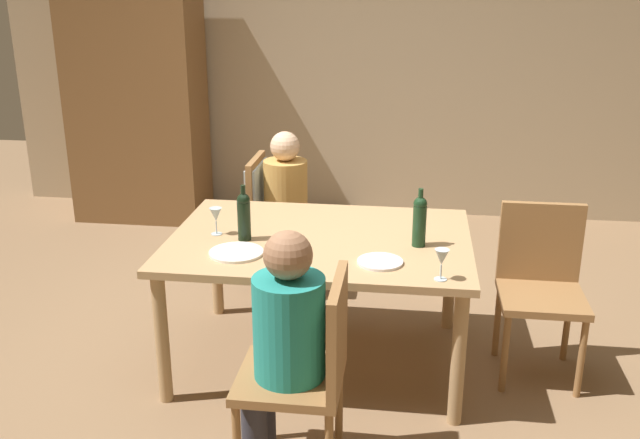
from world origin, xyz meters
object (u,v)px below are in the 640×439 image
object	(u,v)px
chair_far_left	(268,205)
person_man_bearded	(283,338)
wine_glass_near_left	(216,216)
dining_table	(320,251)
armoire_cabinet	(136,93)
chair_right_end	(541,278)
chair_near	(310,364)
person_woman_host	(290,199)
wine_bottle_dark_red	(420,220)
dinner_plate_host	(380,262)
dinner_plate_guest_left	(236,252)
wine_bottle_tall_green	(244,215)
wine_glass_centre	(442,258)

from	to	relation	value
chair_far_left	person_man_bearded	size ratio (longest dim) A/B	0.82
chair_far_left	wine_glass_near_left	size ratio (longest dim) A/B	6.17
dining_table	wine_glass_near_left	world-z (taller)	wine_glass_near_left
armoire_cabinet	wine_glass_near_left	xyz separation A→B (m)	(1.34, -2.35, -0.25)
chair_right_end	chair_near	bearing A→B (deg)	43.64
person_woman_host	wine_glass_near_left	distance (m)	1.03
person_woman_host	wine_glass_near_left	xyz separation A→B (m)	(-0.23, -0.98, 0.21)
dining_table	person_woman_host	world-z (taller)	person_woman_host
wine_bottle_dark_red	dinner_plate_host	world-z (taller)	wine_bottle_dark_red
person_man_bearded	wine_bottle_dark_red	bearing A→B (deg)	-31.34
chair_far_left	chair_right_end	world-z (taller)	same
chair_far_left	dinner_plate_guest_left	xyz separation A→B (m)	(0.10, -1.25, 0.15)
wine_bottle_dark_red	wine_bottle_tall_green	bearing A→B (deg)	-177.90
wine_bottle_tall_green	wine_glass_centre	xyz separation A→B (m)	(1.01, -0.39, -0.03)
armoire_cabinet	dinner_plate_guest_left	bearing A→B (deg)	-59.96
wine_glass_centre	dinner_plate_host	size ratio (longest dim) A/B	0.66
person_woman_host	person_man_bearded	xyz separation A→B (m)	(0.31, -1.91, 0.01)
armoire_cabinet	person_man_bearded	size ratio (longest dim) A/B	1.95
person_woman_host	wine_glass_centre	world-z (taller)	person_woman_host
chair_right_end	person_man_bearded	world-z (taller)	person_man_bearded
wine_bottle_dark_red	wine_glass_near_left	world-z (taller)	wine_bottle_dark_red
chair_right_end	dinner_plate_host	distance (m)	0.96
wine_bottle_tall_green	wine_glass_near_left	world-z (taller)	wine_bottle_tall_green
wine_bottle_dark_red	dinner_plate_guest_left	distance (m)	0.95
dining_table	chair_far_left	xyz separation A→B (m)	(-0.48, 0.95, -0.07)
wine_bottle_tall_green	dinner_plate_host	world-z (taller)	wine_bottle_tall_green
dinner_plate_host	wine_glass_centre	bearing A→B (deg)	-29.15
wine_bottle_dark_red	wine_glass_centre	size ratio (longest dim) A/B	2.06
chair_far_left	person_man_bearded	distance (m)	1.96
armoire_cabinet	chair_right_end	xyz separation A→B (m)	(3.08, -2.24, -0.56)
chair_near	wine_glass_near_left	distance (m)	1.17
person_man_bearded	wine_glass_near_left	distance (m)	1.09
chair_right_end	wine_glass_near_left	distance (m)	1.77
wine_bottle_tall_green	chair_near	bearing A→B (deg)	-61.11
chair_right_end	armoire_cabinet	bearing A→B (deg)	-36.01
chair_near	person_man_bearded	bearing A→B (deg)	90.00
person_woman_host	dinner_plate_host	distance (m)	1.44
chair_near	wine_bottle_tall_green	xyz separation A→B (m)	(-0.48, 0.87, 0.35)
wine_glass_near_left	chair_near	bearing A→B (deg)	-55.03
chair_far_left	dinner_plate_guest_left	size ratio (longest dim) A/B	3.35
armoire_cabinet	chair_right_end	size ratio (longest dim) A/B	2.37
person_man_bearded	wine_glass_centre	distance (m)	0.83
person_man_bearded	dinner_plate_host	size ratio (longest dim) A/B	5.00
armoire_cabinet	person_woman_host	distance (m)	2.13
armoire_cabinet	dining_table	xyz separation A→B (m)	(1.90, -2.32, -0.43)
dining_table	wine_glass_centre	size ratio (longest dim) A/B	10.72
chair_near	wine_bottle_dark_red	world-z (taller)	wine_bottle_dark_red
chair_near	wine_bottle_dark_red	bearing A→B (deg)	-25.79
chair_far_left	chair_near	xyz separation A→B (m)	(0.57, -1.91, -0.06)
armoire_cabinet	chair_right_end	bearing A→B (deg)	-36.01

